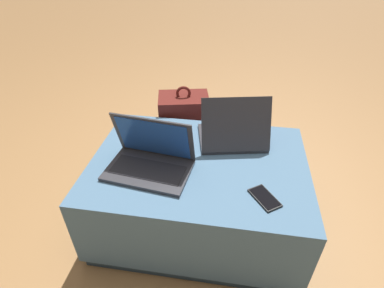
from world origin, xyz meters
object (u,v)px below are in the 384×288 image
Objects in this scene: laptop_near at (150,159)px; backpack at (184,130)px; laptop_far at (233,133)px; cell_phone at (265,198)px.

laptop_near is 0.64m from backpack.
backpack is at bearing -59.52° from laptop_far.
backpack reaches higher than cell_phone.
laptop_far reaches higher than backpack.
cell_phone is at bearing 99.50° from laptop_far.
laptop_near is at bearing -48.50° from cell_phone.
laptop_near is at bearing 24.31° from laptop_far.
cell_phone is 0.86m from backpack.
backpack is at bearing -92.82° from cell_phone.
laptop_near is 0.51m from cell_phone.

